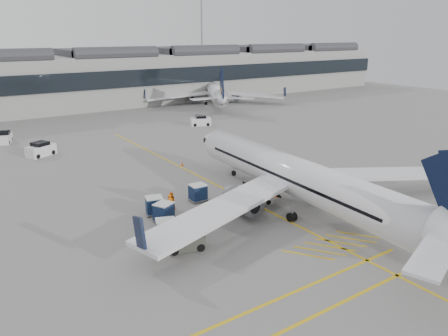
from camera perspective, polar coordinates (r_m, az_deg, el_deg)
ground at (r=34.97m, az=-5.77°, el=-9.82°), size 220.00×220.00×0.00m
terminal at (r=101.00m, az=-26.25°, el=10.00°), size 200.00×20.45×12.40m
apron_markings at (r=47.60m, az=-1.01°, el=-2.21°), size 0.25×60.00×0.01m
airliner_main at (r=40.82m, az=10.07°, el=-1.44°), size 34.76×38.06×10.11m
airliner_far at (r=102.60m, az=-1.21°, el=9.93°), size 29.39×32.42×9.45m
belt_loader at (r=42.54m, az=3.40°, el=-3.81°), size 5.16×3.20×2.06m
baggage_cart_a at (r=42.88m, az=-3.43°, el=-3.17°), size 1.65×1.37×1.72m
baggage_cart_b at (r=38.67m, az=-7.88°, el=-5.66°), size 2.05×1.92×1.71m
baggage_cart_c at (r=35.32m, az=-7.60°, el=-7.93°), size 2.02×1.85×1.73m
baggage_cart_d at (r=40.25m, az=-9.09°, el=-4.80°), size 1.90×1.71×1.68m
ramp_agent_a at (r=40.24m, az=-7.03°, el=-4.67°), size 0.79×0.64×1.86m
ramp_agent_b at (r=40.98m, az=-6.91°, el=-4.32°), size 0.93×0.76×1.77m
pushback_tug at (r=33.90m, az=-5.08°, el=-9.39°), size 3.19×2.44×1.58m
safety_cone_nose at (r=54.51m, az=-5.48°, el=0.52°), size 0.35×0.35×0.49m
safety_cone_engine at (r=44.34m, az=6.63°, el=-3.49°), size 0.36×0.36×0.50m
service_van_left at (r=63.57m, az=-22.81°, el=2.23°), size 4.14×3.33×1.90m
service_van_mid at (r=73.40m, az=-26.76°, el=3.54°), size 2.75×3.80×1.76m
service_van_right at (r=78.31m, az=-3.05°, el=6.15°), size 3.89×2.93×1.80m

